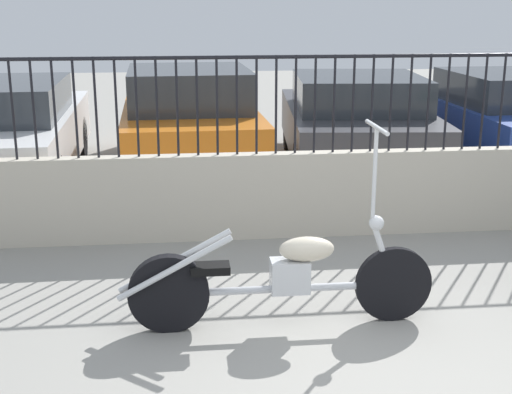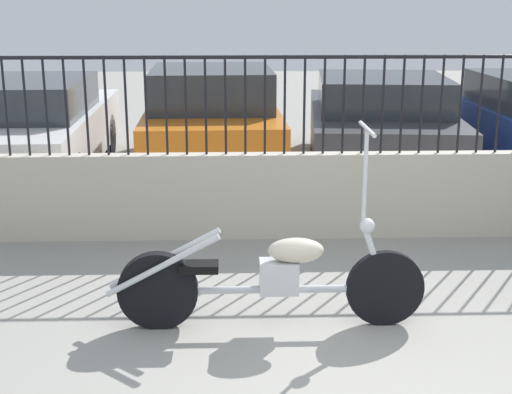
% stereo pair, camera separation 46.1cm
% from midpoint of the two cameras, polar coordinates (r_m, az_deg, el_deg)
% --- Properties ---
extents(ground_plane, '(40.00, 40.00, 0.00)m').
position_cam_midpoint_polar(ground_plane, '(4.59, 8.77, -14.98)').
color(ground_plane, gray).
extents(low_wall, '(10.45, 0.18, 0.86)m').
position_cam_midpoint_polar(low_wall, '(7.15, 2.73, 0.22)').
color(low_wall, beige).
rests_on(low_wall, ground_plane).
extents(fence_railing, '(10.45, 0.04, 0.95)m').
position_cam_midpoint_polar(fence_railing, '(6.95, 2.85, 8.56)').
color(fence_railing, black).
rests_on(fence_railing, low_wall).
extents(motorcycle_silver, '(2.30, 0.52, 1.48)m').
position_cam_midpoint_polar(motorcycle_silver, '(5.17, -1.47, -6.44)').
color(motorcycle_silver, black).
rests_on(motorcycle_silver, ground_plane).
extents(car_white, '(1.93, 4.54, 1.34)m').
position_cam_midpoint_polar(car_white, '(9.71, -21.10, 4.85)').
color(car_white, black).
rests_on(car_white, ground_plane).
extents(car_orange, '(1.89, 4.05, 1.42)m').
position_cam_midpoint_polar(car_orange, '(9.97, -6.71, 6.17)').
color(car_orange, black).
rests_on(car_orange, ground_plane).
extents(car_dark_grey, '(2.24, 4.16, 1.32)m').
position_cam_midpoint_polar(car_dark_grey, '(10.07, 6.67, 6.06)').
color(car_dark_grey, black).
rests_on(car_dark_grey, ground_plane).
extents(car_blue, '(1.92, 4.11, 1.31)m').
position_cam_midpoint_polar(car_blue, '(11.05, 18.27, 6.20)').
color(car_blue, black).
rests_on(car_blue, ground_plane).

